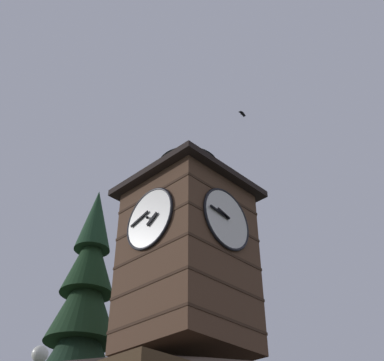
% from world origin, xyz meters
% --- Properties ---
extents(clock_tower, '(4.38, 4.38, 8.86)m').
position_xyz_m(clock_tower, '(0.52, -0.12, 9.97)').
color(clock_tower, brown).
rests_on(clock_tower, building_main).
extents(moon, '(1.48, 1.48, 1.48)m').
position_xyz_m(moon, '(-11.16, -30.05, 14.83)').
color(moon, silver).
extents(flying_bird_high, '(0.53, 0.22, 0.12)m').
position_xyz_m(flying_bird_high, '(-4.62, -1.06, 20.64)').
color(flying_bird_high, black).
extents(flying_bird_low, '(0.62, 0.22, 0.11)m').
position_xyz_m(flying_bird_low, '(-4.64, -3.70, 15.64)').
color(flying_bird_low, black).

